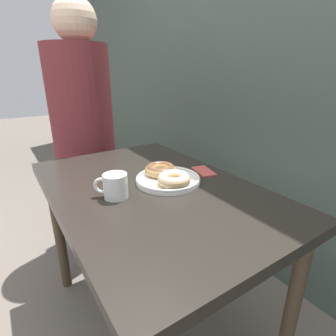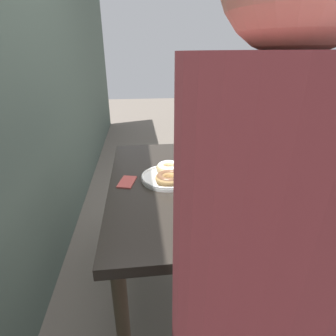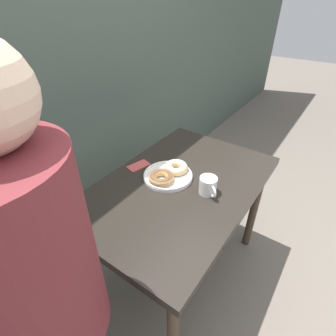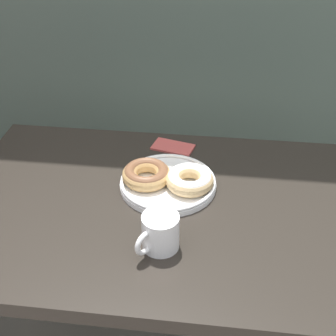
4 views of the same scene
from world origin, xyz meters
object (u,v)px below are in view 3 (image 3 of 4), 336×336
dining_table (179,196)px  donut_plate (169,174)px  coffee_mug (208,186)px  napkin (138,166)px  person_figure (37,296)px

dining_table → donut_plate: donut_plate is taller
coffee_mug → napkin: coffee_mug is taller
dining_table → donut_plate: bearing=83.3°
napkin → donut_plate: bearing=-87.2°
dining_table → napkin: size_ratio=7.97×
donut_plate → coffee_mug: coffee_mug is taller
person_figure → napkin: 0.83m
coffee_mug → donut_plate: bearing=92.3°
dining_table → person_figure: (-0.77, -0.02, 0.19)m
person_figure → donut_plate: bearing=7.1°
donut_plate → napkin: (-0.01, 0.20, -0.02)m
coffee_mug → person_figure: (-0.79, 0.13, 0.06)m
coffee_mug → napkin: size_ratio=0.81×
dining_table → napkin: (-0.00, 0.27, 0.09)m
napkin → dining_table: bearing=-89.8°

